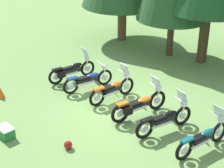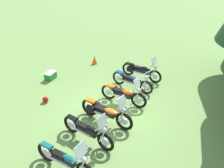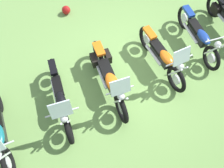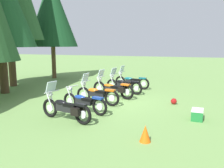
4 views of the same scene
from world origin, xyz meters
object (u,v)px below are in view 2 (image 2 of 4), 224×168
motorcycle_0 (141,71)px  picnic_cooler (51,76)px  motorcycle_4 (88,131)px  motorcycle_2 (124,94)px  motorcycle_5 (66,160)px  motorcycle_3 (105,112)px  dropped_helmet (45,100)px  traffic_cone (95,60)px  motorcycle_1 (132,81)px

motorcycle_0 → picnic_cooler: bearing=-146.4°
motorcycle_0 → motorcycle_4: 5.30m
motorcycle_0 → motorcycle_2: 2.52m
motorcycle_4 → motorcycle_5: (1.48, -0.07, -0.01)m
motorcycle_5 → picnic_cooler: size_ratio=3.63×
motorcycle_0 → motorcycle_5: (6.75, -0.60, -0.01)m
motorcycle_2 → motorcycle_4: bearing=-90.6°
motorcycle_0 → motorcycle_3: bearing=-82.4°
motorcycle_2 → motorcycle_3: bearing=-92.0°
motorcycle_2 → dropped_helmet: motorcycle_2 is taller
motorcycle_5 → motorcycle_4: bearing=98.4°
motorcycle_5 → traffic_cone: bearing=118.6°
motorcycle_1 → motorcycle_2: 1.34m
motorcycle_0 → motorcycle_3: 4.03m
motorcycle_0 → traffic_cone: motorcycle_0 is taller
motorcycle_2 → motorcycle_5: (4.24, -0.49, -0.02)m
motorcycle_4 → traffic_cone: bearing=128.2°
picnic_cooler → traffic_cone: size_ratio=1.30×
motorcycle_2 → traffic_cone: motorcycle_2 is taller
motorcycle_4 → motorcycle_1: bearing=100.6°
motorcycle_3 → motorcycle_5: motorcycle_3 is taller
traffic_cone → picnic_cooler: bearing=-28.7°
motorcycle_5 → dropped_helmet: 4.20m
motorcycle_4 → dropped_helmet: size_ratio=8.35×
motorcycle_3 → motorcycle_4: size_ratio=1.05×
motorcycle_0 → picnic_cooler: motorcycle_0 is taller
motorcycle_0 → dropped_helmet: motorcycle_0 is taller
traffic_cone → motorcycle_1: bearing=54.6°
picnic_cooler → motorcycle_4: bearing=46.7°
motorcycle_1 → motorcycle_5: (5.58, -0.48, 0.01)m
motorcycle_3 → dropped_helmet: (-0.38, -3.02, -0.34)m
motorcycle_1 → motorcycle_2: bearing=-73.4°
picnic_cooler → dropped_helmet: picnic_cooler is taller
motorcycle_2 → traffic_cone: (-3.38, -2.88, -0.23)m
motorcycle_1 → motorcycle_2: motorcycle_2 is taller
motorcycle_0 → motorcycle_5: bearing=-82.2°
motorcycle_2 → picnic_cooler: motorcycle_2 is taller
picnic_cooler → motorcycle_5: bearing=36.5°
motorcycle_1 → picnic_cooler: 4.29m
motorcycle_5 → motorcycle_3: bearing=96.4°
motorcycle_1 → motorcycle_0: bearing=100.5°
motorcycle_3 → picnic_cooler: 4.65m
picnic_cooler → motorcycle_3: bearing=59.4°
motorcycle_5 → dropped_helmet: motorcycle_5 is taller
motorcycle_3 → motorcycle_2: bearing=93.9°
picnic_cooler → motorcycle_1: bearing=96.5°
motorcycle_5 → traffic_cone: motorcycle_5 is taller
motorcycle_1 → dropped_helmet: size_ratio=8.16×
motorcycle_4 → motorcycle_0: bearing=100.6°
motorcycle_0 → motorcycle_5: same height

